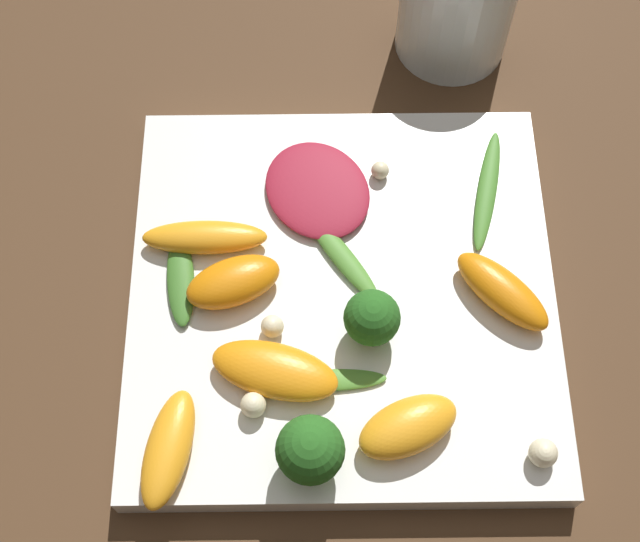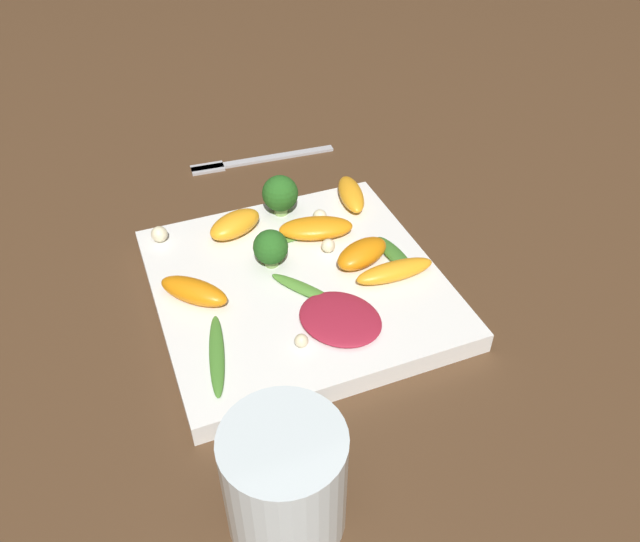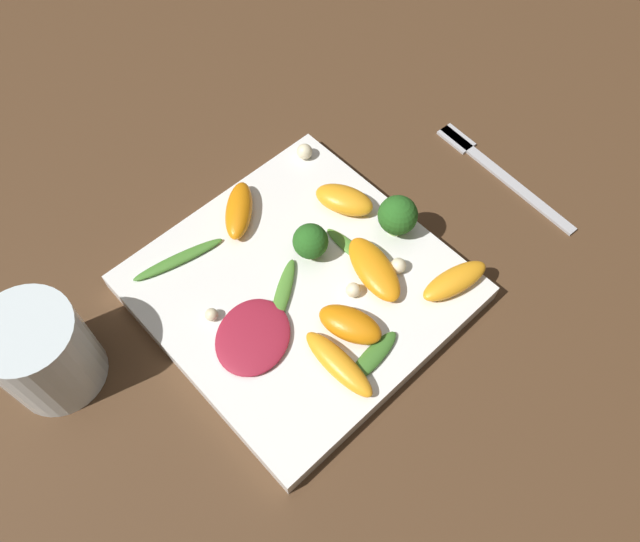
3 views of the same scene
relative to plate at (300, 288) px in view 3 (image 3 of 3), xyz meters
name	(u,v)px [view 3 (image 3 of 3)]	position (x,y,z in m)	size (l,w,h in m)	color
ground_plane	(300,293)	(0.00, 0.00, -0.01)	(2.40, 2.40, 0.00)	#4C331E
plate	(300,288)	(0.00, 0.00, 0.00)	(0.26, 0.26, 0.02)	white
drinking_glass	(43,353)	(-0.09, -0.21, 0.04)	(0.08, 0.08, 0.09)	silver
fork	(490,165)	(0.03, 0.26, -0.01)	(0.19, 0.03, 0.01)	#B2B2B7
radicchio_leaf_0	(253,337)	(0.01, -0.07, 0.01)	(0.09, 0.10, 0.01)	maroon
orange_segment_0	(339,364)	(0.09, -0.03, 0.02)	(0.08, 0.02, 0.02)	orange
orange_segment_1	(374,269)	(0.04, 0.06, 0.02)	(0.08, 0.05, 0.02)	orange
orange_segment_2	(344,200)	(-0.03, 0.09, 0.02)	(0.07, 0.05, 0.02)	orange
orange_segment_3	(455,281)	(0.10, 0.10, 0.02)	(0.04, 0.07, 0.02)	orange
orange_segment_4	(239,210)	(-0.10, 0.01, 0.02)	(0.07, 0.07, 0.02)	orange
orange_segment_5	(349,325)	(0.07, 0.00, 0.02)	(0.07, 0.05, 0.02)	orange
broccoli_floret_0	(398,216)	(0.02, 0.11, 0.03)	(0.04, 0.04, 0.04)	#84AD5B
broccoli_floret_1	(310,242)	(-0.02, 0.03, 0.03)	(0.03, 0.03, 0.04)	#7A9E51
arugula_sprig_0	(372,357)	(0.10, -0.01, 0.01)	(0.02, 0.07, 0.01)	#3D7528
arugula_sprig_1	(178,259)	(-0.10, -0.07, 0.01)	(0.03, 0.09, 0.01)	#47842D
arugula_sprig_2	(352,249)	(0.01, 0.06, 0.01)	(0.07, 0.02, 0.00)	#518E33
arugula_sprig_3	(286,297)	(0.00, -0.02, 0.01)	(0.05, 0.07, 0.01)	#518E33
macadamia_nut_0	(398,266)	(0.05, 0.08, 0.02)	(0.02, 0.02, 0.02)	beige
macadamia_nut_1	(212,315)	(-0.03, -0.08, 0.02)	(0.01, 0.01, 0.01)	beige
macadamia_nut_2	(353,290)	(0.04, 0.03, 0.02)	(0.01, 0.01, 0.01)	beige
macadamia_nut_3	(305,152)	(-0.11, 0.11, 0.02)	(0.02, 0.02, 0.02)	beige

